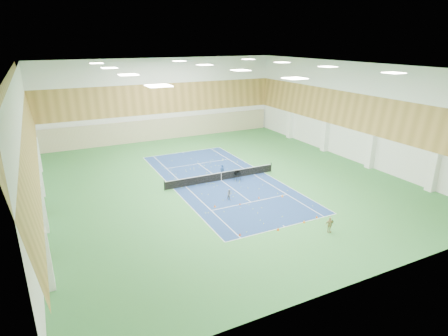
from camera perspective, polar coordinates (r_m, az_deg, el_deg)
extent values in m
plane|color=#327638|center=(40.68, -0.41, -1.90)|extent=(40.00, 40.00, 0.00)
cube|color=navy|center=(40.68, -0.41, -1.90)|extent=(10.97, 23.77, 0.01)
cube|color=#C6B793|center=(57.88, -9.07, 5.91)|extent=(35.40, 0.16, 3.20)
cube|color=#593319|center=(29.45, -26.19, -10.30)|extent=(0.08, 1.80, 2.20)
cube|color=#593319|center=(36.74, -26.51, -4.56)|extent=(0.08, 1.80, 2.20)
imported|color=navy|center=(41.07, -0.29, -0.51)|extent=(0.61, 0.43, 1.59)
imported|color=#97969F|center=(35.66, 0.85, -4.09)|extent=(0.54, 0.43, 1.09)
imported|color=tan|center=(31.06, 15.78, -8.31)|extent=(0.83, 0.47, 1.34)
cone|color=orange|center=(34.38, -1.39, -5.78)|extent=(0.22, 0.22, 0.24)
cone|color=#EA4D0C|center=(34.88, 2.45, -5.47)|extent=(0.17, 0.17, 0.19)
cone|color=#FF600D|center=(36.33, 5.34, -4.49)|extent=(0.17, 0.17, 0.19)
cone|color=orange|center=(36.93, 8.86, -4.19)|extent=(0.23, 0.23, 0.25)
cone|color=#DB430B|center=(29.75, 2.45, -10.06)|extent=(0.18, 0.18, 0.20)
cone|color=#F75A0D|center=(30.74, 8.24, -9.18)|extent=(0.23, 0.23, 0.25)
cone|color=orange|center=(32.31, 12.11, -7.96)|extent=(0.22, 0.22, 0.24)
cone|color=orange|center=(33.35, 13.95, -7.23)|extent=(0.21, 0.21, 0.23)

